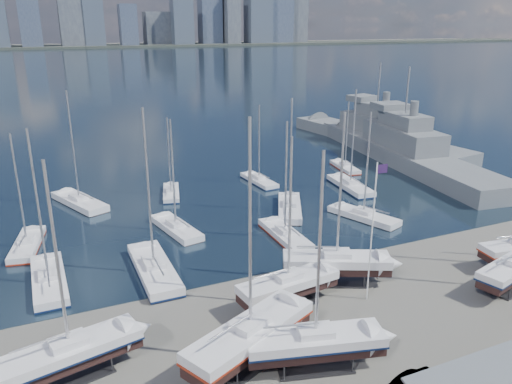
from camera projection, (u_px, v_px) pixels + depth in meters
name	position (u px, v px, depth m)	size (l,w,h in m)	color
ground	(364.00, 313.00, 42.94)	(1400.00, 1400.00, 0.00)	#605E59
water	(68.00, 65.00, 311.18)	(1400.00, 600.00, 0.40)	#1A2E3C
far_shore	(48.00, 47.00, 535.72)	(1400.00, 80.00, 2.20)	#2D332D
skyline	(35.00, 9.00, 515.19)	(639.14, 43.80, 107.69)	#475166
sailboat_cradle_0	(70.00, 353.00, 34.40)	(10.17, 4.79, 15.87)	#2D2D33
sailboat_cradle_1	(251.00, 335.00, 36.20)	(11.59, 7.66, 18.12)	#2D2D33
sailboat_cradle_2	(288.00, 285.00, 43.52)	(9.52, 3.65, 15.22)	#2D2D33
sailboat_cradle_3	(315.00, 343.00, 35.51)	(10.39, 5.28, 16.16)	#2D2D33
sailboat_cradle_4	(336.00, 262.00, 47.44)	(10.34, 6.88, 16.46)	#2D2D33
sailboat_cradle_5	(512.00, 268.00, 46.43)	(9.60, 4.86, 15.02)	#2D2D33
sailboat_moored_0	(49.00, 282.00, 47.53)	(3.05, 10.61, 15.83)	black
sailboat_moored_1	(28.00, 245.00, 55.34)	(4.25, 9.38, 13.55)	black
sailboat_moored_2	(80.00, 203.00, 68.46)	(6.83, 11.17, 16.34)	black
sailboat_moored_3	(154.00, 271.00, 49.61)	(3.35, 11.64, 17.36)	black
sailboat_moored_4	(176.00, 229.00, 59.81)	(4.36, 9.74, 14.22)	black
sailboat_moored_5	(171.00, 193.00, 72.48)	(4.18, 8.31, 11.97)	black
sailboat_moored_6	(285.00, 236.00, 57.90)	(2.88, 9.64, 14.34)	black
sailboat_moored_7	(290.00, 209.00, 66.19)	(7.27, 10.59, 15.69)	black
sailboat_moored_8	(259.00, 181.00, 78.09)	(2.99, 8.72, 12.82)	black
sailboat_moored_9	(363.00, 217.00, 63.55)	(5.73, 9.88, 14.40)	black
sailboat_moored_10	(350.00, 187.00, 75.33)	(4.00, 10.67, 15.57)	black
sailboat_moored_11	(345.00, 168.00, 85.52)	(3.53, 8.35, 12.09)	black
naval_ship_east	(401.00, 152.00, 90.14)	(14.72, 51.27, 18.56)	slate
naval_ship_west	(375.00, 136.00, 103.13)	(13.09, 45.74, 18.07)	slate
car_b	(416.00, 384.00, 33.34)	(1.55, 4.44, 1.46)	gray
flagpole	(374.00, 222.00, 42.83)	(1.13, 0.12, 12.83)	white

